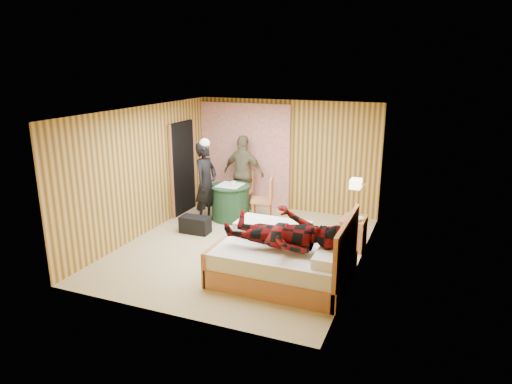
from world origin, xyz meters
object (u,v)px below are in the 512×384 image
at_px(chair_far, 243,187).
at_px(woman_standing, 206,183).
at_px(round_table, 230,202).
at_px(duffel_bag, 195,225).
at_px(man_at_table, 244,173).
at_px(chair_near, 266,196).
at_px(nightstand, 353,232).
at_px(man_on_bed, 284,224).
at_px(wall_lamp, 356,184).
at_px(bed, 286,259).

distance_m(chair_far, woman_standing, 1.16).
distance_m(round_table, chair_far, 0.70).
bearing_deg(woman_standing, duffel_bag, -168.56).
bearing_deg(chair_far, duffel_bag, -99.12).
relative_size(round_table, man_at_table, 0.50).
distance_m(chair_near, duffel_bag, 1.63).
height_order(nightstand, round_table, round_table).
xyz_separation_m(chair_far, man_on_bed, (2.03, -3.12, 0.45)).
bearing_deg(wall_lamp, bed, -121.52).
height_order(nightstand, man_at_table, man_at_table).
distance_m(chair_near, woman_standing, 1.30).
xyz_separation_m(chair_near, duffel_bag, (-1.07, -1.16, -0.40)).
distance_m(nightstand, man_at_table, 3.11).
bearing_deg(nightstand, man_on_bed, -111.70).
bearing_deg(wall_lamp, round_table, 162.20).
bearing_deg(bed, wall_lamp, 58.48).
xyz_separation_m(chair_far, chair_near, (0.77, -0.54, 0.02)).
bearing_deg(woman_standing, bed, -123.53).
bearing_deg(bed, man_at_table, 124.36).
bearing_deg(chair_far, man_on_bed, -56.03).
relative_size(woman_standing, man_at_table, 1.00).
bearing_deg(man_at_table, bed, 129.88).
xyz_separation_m(round_table, man_at_table, (-0.00, 0.72, 0.48)).
relative_size(bed, woman_standing, 1.19).
bearing_deg(man_on_bed, woman_standing, 139.42).
height_order(chair_far, woman_standing, woman_standing).
bearing_deg(woman_standing, nightstand, -90.16).
bearing_deg(nightstand, man_at_table, 154.39).
distance_m(wall_lamp, bed, 1.82).
height_order(chair_near, woman_standing, woman_standing).
height_order(wall_lamp, bed, wall_lamp).
height_order(bed, duffel_bag, bed).
xyz_separation_m(bed, chair_near, (-1.23, 2.35, 0.24)).
bearing_deg(chair_near, man_on_bed, 12.09).
xyz_separation_m(bed, duffel_bag, (-2.30, 1.19, -0.15)).
distance_m(wall_lamp, round_table, 3.08).
bearing_deg(man_on_bed, wall_lamp, 63.25).
xyz_separation_m(round_table, woman_standing, (-0.38, -0.37, 0.47)).
bearing_deg(chair_far, nightstand, -24.04).
bearing_deg(round_table, chair_near, 10.47).
xyz_separation_m(round_table, man_on_bed, (2.03, -2.43, 0.60)).
relative_size(duffel_bag, man_on_bed, 0.33).
xyz_separation_m(nightstand, man_at_table, (-2.76, 1.32, 0.56)).
bearing_deg(bed, woman_standing, 142.38).
bearing_deg(man_at_table, wall_lamp, 155.43).
height_order(man_at_table, man_on_bed, man_on_bed).
relative_size(round_table, man_on_bed, 0.49).
bearing_deg(nightstand, round_table, 167.75).
distance_m(round_table, woman_standing, 0.71).
bearing_deg(bed, chair_near, 117.70).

